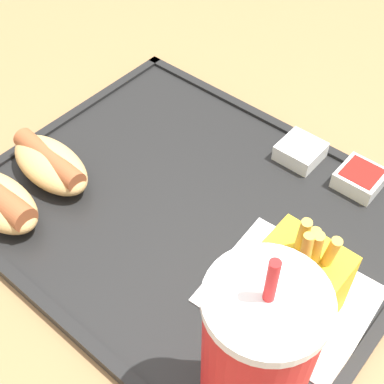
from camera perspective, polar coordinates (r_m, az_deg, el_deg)
The scene contains 8 objects.
dining_table at distance 0.93m, azimuth -0.78°, elevation -15.19°, with size 1.31×1.16×0.77m.
food_tray at distance 0.57m, azimuth -0.00°, elevation -2.32°, with size 0.44×0.36×0.01m.
paper_napkin at distance 0.51m, azimuth 10.39°, elevation -10.75°, with size 0.15×0.13×0.00m.
soda_cup at distance 0.39m, azimuth 6.76°, elevation -17.49°, with size 0.08×0.08×0.20m.
hot_dog_near at distance 0.61m, azimuth -14.89°, elevation 2.95°, with size 0.11×0.06×0.04m.
fries_carton at distance 0.47m, azimuth 11.38°, elevation -9.32°, with size 0.07×0.06×0.12m.
sauce_cup_mayo at distance 0.63m, azimuth 11.49°, elevation 4.32°, with size 0.05×0.05×0.02m.
sauce_cup_ketchup at distance 0.61m, azimuth 17.49°, elevation 1.42°, with size 0.05×0.05×0.02m.
Camera 1 is at (-0.28, 0.31, 1.22)m, focal length 50.00 mm.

